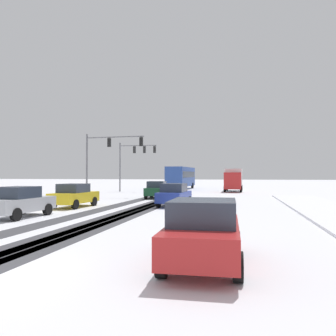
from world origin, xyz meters
TOP-DOWN VIEW (x-y plane):
  - wheel_track_left_lane at (-0.94, 15.16)m, footprint 1.04×33.36m
  - wheel_track_right_lane at (-0.43, 15.16)m, footprint 1.02×33.36m
  - wheel_track_center at (-2.83, 15.16)m, footprint 1.19×33.36m
  - wheel_track_oncoming at (0.12, 15.16)m, footprint 0.98×33.36m
  - traffic_signal_near_left at (-7.56, 26.23)m, footprint 6.42×0.56m
  - traffic_signal_far_left at (-7.79, 36.40)m, footprint 5.09×0.47m
  - car_dark_green_lead at (-1.81, 24.70)m, footprint 2.01×4.19m
  - car_blue_second at (1.32, 17.16)m, footprint 2.00×4.18m
  - car_yellow_cab_third at (-5.26, 14.94)m, footprint 2.01×4.19m
  - car_silver_fourth at (-5.40, 9.19)m, footprint 1.97×4.17m
  - car_red_fifth at (5.00, 1.96)m, footprint 1.91×4.14m
  - bus_oncoming at (-2.95, 44.86)m, footprint 2.91×11.07m
  - box_truck_delivery at (5.07, 39.72)m, footprint 2.41×7.44m

SIDE VIEW (x-z plane):
  - wheel_track_left_lane at x=-0.94m, z-range 0.00..0.01m
  - wheel_track_right_lane at x=-0.43m, z-range 0.00..0.01m
  - wheel_track_center at x=-2.83m, z-range 0.00..0.01m
  - wheel_track_oncoming at x=0.12m, z-range 0.00..0.01m
  - car_dark_green_lead at x=-1.81m, z-range 0.01..1.63m
  - car_blue_second at x=1.32m, z-range 0.01..1.63m
  - car_yellow_cab_third at x=-5.26m, z-range 0.01..1.63m
  - car_silver_fourth at x=-5.40m, z-range 0.01..1.63m
  - car_red_fifth at x=5.00m, z-range 0.01..1.63m
  - box_truck_delivery at x=5.07m, z-range 0.12..3.14m
  - bus_oncoming at x=-2.95m, z-range 0.30..3.68m
  - traffic_signal_near_left at x=-7.56m, z-range 1.41..7.91m
  - traffic_signal_far_left at x=-7.79m, z-range 1.51..8.01m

